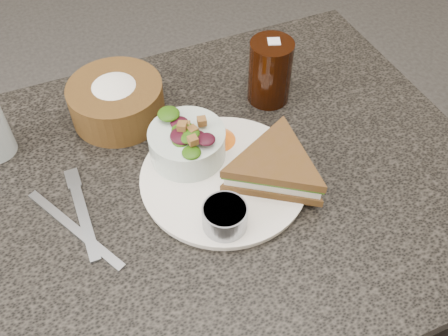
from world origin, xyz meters
TOP-DOWN VIEW (x-y plane):
  - dining_table at (0.00, 0.00)m, footprint 1.00×0.70m
  - dinner_plate at (0.07, -0.01)m, footprint 0.27×0.27m
  - sandwich at (0.14, -0.05)m, footprint 0.26×0.26m
  - salad_bowl at (0.03, 0.05)m, footprint 0.16×0.16m
  - dressing_ramekin at (0.03, -0.10)m, footprint 0.07×0.07m
  - orange_wedge at (0.09, 0.06)m, footprint 0.09×0.09m
  - fork at (-0.16, 0.00)m, footprint 0.02×0.16m
  - knife at (-0.17, -0.01)m, footprint 0.11×0.19m
  - bread_basket at (-0.05, 0.20)m, footprint 0.21×0.21m
  - cola_glass at (0.22, 0.14)m, footprint 0.10×0.10m

SIDE VIEW (x-z plane):
  - dining_table at x=0.00m, z-range 0.00..0.75m
  - knife at x=-0.17m, z-range 0.75..0.75m
  - fork at x=-0.16m, z-range 0.75..0.75m
  - dinner_plate at x=0.07m, z-range 0.75..0.76m
  - orange_wedge at x=0.09m, z-range 0.76..0.79m
  - dressing_ramekin at x=0.03m, z-range 0.76..0.80m
  - sandwich at x=0.14m, z-range 0.76..0.81m
  - bread_basket at x=-0.05m, z-range 0.75..0.84m
  - salad_bowl at x=0.03m, z-range 0.76..0.83m
  - cola_glass at x=0.22m, z-range 0.75..0.88m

